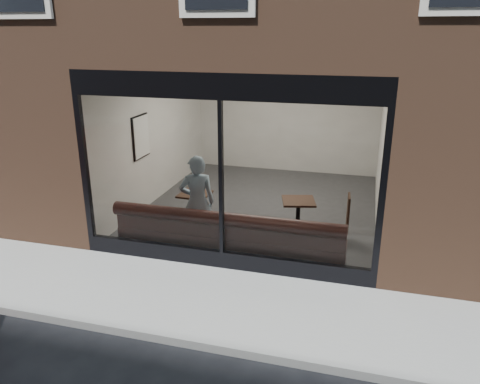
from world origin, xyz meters
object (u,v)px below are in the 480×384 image
(cafe_table_left, at_px, (195,194))
(cafe_table_right, at_px, (299,201))
(cafe_chair_right, at_px, (336,231))
(banquette, at_px, (229,245))
(person, at_px, (197,202))

(cafe_table_left, distance_m, cafe_table_right, 2.03)
(cafe_table_right, xyz_separation_m, cafe_chair_right, (0.73, -0.05, -0.50))
(banquette, bearing_deg, person, 158.25)
(person, bearing_deg, cafe_table_left, -87.16)
(banquette, distance_m, cafe_table_left, 1.50)
(cafe_table_right, height_order, cafe_chair_right, cafe_table_right)
(person, bearing_deg, cafe_table_right, -173.94)
(banquette, distance_m, person, 0.97)
(banquette, height_order, cafe_chair_right, banquette)
(banquette, bearing_deg, cafe_table_right, 48.18)
(cafe_table_left, height_order, cafe_chair_right, cafe_table_left)
(person, relative_size, cafe_table_right, 2.88)
(cafe_table_right, bearing_deg, person, -152.60)
(person, distance_m, cafe_table_right, 1.92)
(person, height_order, cafe_chair_right, person)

